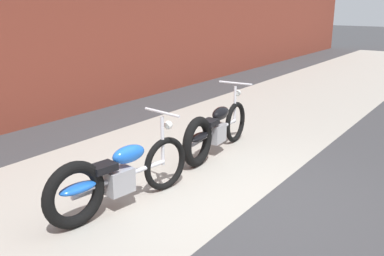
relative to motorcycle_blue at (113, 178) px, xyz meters
name	(u,v)px	position (x,y,z in m)	size (l,w,h in m)	color
ground_plane	(253,206)	(1.02, -1.23, -0.40)	(80.00, 80.00, 0.00)	#38383A
sidewalk_slab	(141,172)	(1.02, 0.52, -0.40)	(36.00, 3.50, 0.01)	#9E998E
motorcycle_blue	(113,178)	(0.00, 0.00, 0.00)	(2.00, 0.62, 1.03)	black
motorcycle_black	(213,131)	(2.18, 0.06, 0.00)	(2.01, 0.58, 1.03)	black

